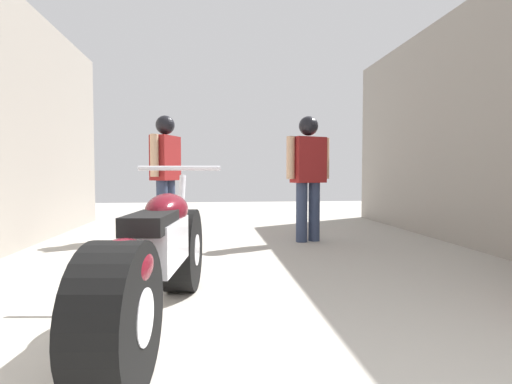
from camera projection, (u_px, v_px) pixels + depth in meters
name	position (u px, v px, depth m)	size (l,w,h in m)	color
ground_plane	(255.00, 263.00, 4.11)	(17.71, 17.71, 0.00)	#A8A399
garage_partition_right	(505.00, 118.00, 4.34)	(0.08, 8.12, 3.11)	gray
motorcycle_maroon_cruiser	(157.00, 261.00, 2.36)	(0.64, 2.14, 1.00)	black
mechanic_in_blue	(308.00, 167.00, 5.39)	(0.67, 0.37, 1.72)	#2D3851
mechanic_with_helmet	(166.00, 165.00, 5.71)	(0.42, 0.68, 1.77)	#2D3851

